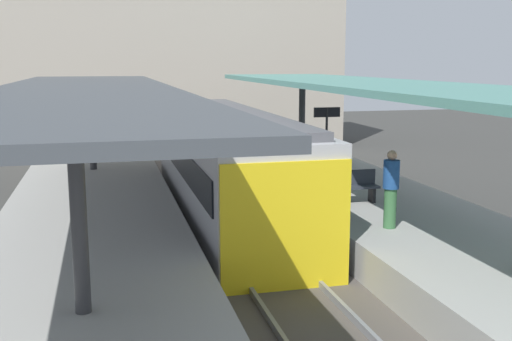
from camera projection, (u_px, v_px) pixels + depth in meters
The scene contains 14 objects.
ground_plane at pixel (252, 256), 14.87m from camera, with size 80.00×80.00×0.00m, color #383835.
platform_left at pixel (91, 248), 13.87m from camera, with size 4.40×28.00×1.00m, color #9E9E99.
platform_right at pixel (395, 226), 15.69m from camera, with size 4.40×28.00×1.00m, color #9E9E99.
track_ballast at pixel (252, 252), 14.85m from camera, with size 3.20×28.00×0.20m, color #4C4742.
rail_near_side at pixel (223, 248), 14.65m from camera, with size 0.08×28.00×0.14m, color slate.
rail_far_side at pixel (280, 243), 15.00m from camera, with size 0.08×28.00×0.14m, color slate.
commuter_train at pixel (227, 166), 17.46m from camera, with size 2.78×11.81×3.10m.
canopy_left at pixel (85, 92), 14.59m from camera, with size 4.18×21.00×3.10m.
canopy_right at pixel (376, 87), 16.40m from camera, with size 4.18×21.00×3.14m.
platform_bench at pixel (352, 185), 16.06m from camera, with size 1.40×0.41×0.86m.
platform_sign at pixel (327, 125), 20.02m from camera, with size 0.90×0.08×2.21m.
passenger_near_bench at pixel (391, 188), 13.54m from camera, with size 0.36×0.36×1.77m.
passenger_mid_platform at pixel (300, 156), 18.74m from camera, with size 0.36×0.36×1.58m.
station_building_backdrop at pixel (170, 46), 33.05m from camera, with size 18.00×6.00×11.00m, color #A89E8E.
Camera 1 is at (-3.38, -13.86, 4.70)m, focal length 42.67 mm.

